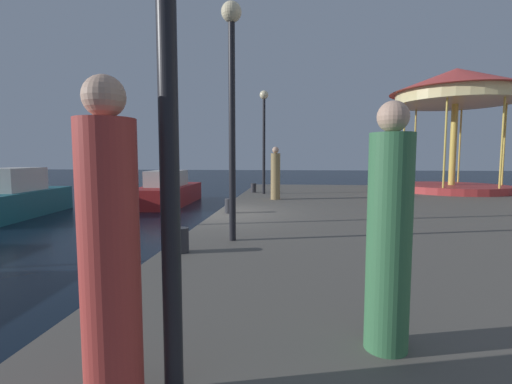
{
  "coord_description": "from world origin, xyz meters",
  "views": [
    {
      "loc": [
        2.14,
        -9.91,
        2.31
      ],
      "look_at": [
        0.77,
        3.69,
        1.04
      ],
      "focal_mm": 25.81,
      "sensor_mm": 36.0,
      "label": 1
    }
  ],
  "objects_px": {
    "bollard_center": "(253,188)",
    "bollard_north": "(229,206)",
    "lamp_post_far_end": "(264,124)",
    "person_far_corner": "(110,259)",
    "carousel": "(455,100)",
    "lamp_post_mid_promenade": "(232,79)",
    "bollard_south": "(181,240)",
    "motorboat_teal": "(13,199)",
    "person_near_carousel": "(275,175)",
    "person_by_the_water": "(389,235)",
    "motorboat_red": "(168,192)"
  },
  "relations": [
    {
      "from": "motorboat_teal",
      "to": "bollard_center",
      "type": "xyz_separation_m",
      "value": [
        9.22,
        2.69,
        0.28
      ]
    },
    {
      "from": "bollard_south",
      "to": "person_far_corner",
      "type": "xyz_separation_m",
      "value": [
        0.72,
        -3.66,
        0.73
      ]
    },
    {
      "from": "lamp_post_far_end",
      "to": "bollard_center",
      "type": "relative_size",
      "value": 10.72
    },
    {
      "from": "motorboat_teal",
      "to": "person_far_corner",
      "type": "height_order",
      "value": "person_far_corner"
    },
    {
      "from": "lamp_post_far_end",
      "to": "bollard_north",
      "type": "bearing_deg",
      "value": -95.35
    },
    {
      "from": "lamp_post_far_end",
      "to": "person_far_corner",
      "type": "bearing_deg",
      "value": -89.28
    },
    {
      "from": "person_near_carousel",
      "to": "motorboat_teal",
      "type": "bearing_deg",
      "value": -179.83
    },
    {
      "from": "carousel",
      "to": "bollard_north",
      "type": "height_order",
      "value": "carousel"
    },
    {
      "from": "bollard_north",
      "to": "bollard_south",
      "type": "height_order",
      "value": "same"
    },
    {
      "from": "lamp_post_mid_promenade",
      "to": "bollard_south",
      "type": "distance_m",
      "value": 2.94
    },
    {
      "from": "lamp_post_far_end",
      "to": "person_by_the_water",
      "type": "height_order",
      "value": "lamp_post_far_end"
    },
    {
      "from": "carousel",
      "to": "person_near_carousel",
      "type": "height_order",
      "value": "carousel"
    },
    {
      "from": "bollard_north",
      "to": "carousel",
      "type": "bearing_deg",
      "value": 40.11
    },
    {
      "from": "lamp_post_far_end",
      "to": "bollard_center",
      "type": "distance_m",
      "value": 2.84
    },
    {
      "from": "person_by_the_water",
      "to": "bollard_south",
      "type": "bearing_deg",
      "value": 132.53
    },
    {
      "from": "carousel",
      "to": "bollard_center",
      "type": "relative_size",
      "value": 14.0
    },
    {
      "from": "motorboat_teal",
      "to": "person_far_corner",
      "type": "distance_m",
      "value": 15.09
    },
    {
      "from": "carousel",
      "to": "lamp_post_mid_promenade",
      "type": "distance_m",
      "value": 13.63
    },
    {
      "from": "lamp_post_mid_promenade",
      "to": "bollard_north",
      "type": "distance_m",
      "value": 4.32
    },
    {
      "from": "motorboat_red",
      "to": "person_by_the_water",
      "type": "bearing_deg",
      "value": -64.88
    },
    {
      "from": "lamp_post_mid_promenade",
      "to": "bollard_south",
      "type": "relative_size",
      "value": 10.58
    },
    {
      "from": "lamp_post_far_end",
      "to": "person_far_corner",
      "type": "height_order",
      "value": "lamp_post_far_end"
    },
    {
      "from": "lamp_post_far_end",
      "to": "person_by_the_water",
      "type": "xyz_separation_m",
      "value": [
        1.97,
        -12.55,
        -2.02
      ]
    },
    {
      "from": "motorboat_red",
      "to": "motorboat_teal",
      "type": "height_order",
      "value": "motorboat_teal"
    },
    {
      "from": "carousel",
      "to": "bollard_north",
      "type": "relative_size",
      "value": 14.0
    },
    {
      "from": "motorboat_teal",
      "to": "bollard_north",
      "type": "distance_m",
      "value": 9.83
    },
    {
      "from": "person_by_the_water",
      "to": "bollard_center",
      "type": "bearing_deg",
      "value": 100.66
    },
    {
      "from": "lamp_post_far_end",
      "to": "bollard_south",
      "type": "xyz_separation_m",
      "value": [
        -0.55,
        -9.8,
        -2.73
      ]
    },
    {
      "from": "motorboat_teal",
      "to": "lamp_post_far_end",
      "type": "height_order",
      "value": "lamp_post_far_end"
    },
    {
      "from": "carousel",
      "to": "bollard_center",
      "type": "distance_m",
      "value": 9.77
    },
    {
      "from": "bollard_center",
      "to": "person_far_corner",
      "type": "relative_size",
      "value": 0.2
    },
    {
      "from": "lamp_post_mid_promenade",
      "to": "person_near_carousel",
      "type": "bearing_deg",
      "value": 86.1
    },
    {
      "from": "motorboat_teal",
      "to": "person_near_carousel",
      "type": "bearing_deg",
      "value": 0.17
    },
    {
      "from": "person_near_carousel",
      "to": "carousel",
      "type": "bearing_deg",
      "value": 27.3
    },
    {
      "from": "motorboat_red",
      "to": "person_by_the_water",
      "type": "distance_m",
      "value": 16.47
    },
    {
      "from": "bollard_south",
      "to": "motorboat_teal",
      "type": "bearing_deg",
      "value": 140.01
    },
    {
      "from": "person_far_corner",
      "to": "motorboat_teal",
      "type": "bearing_deg",
      "value": 131.08
    },
    {
      "from": "lamp_post_far_end",
      "to": "bollard_north",
      "type": "xyz_separation_m",
      "value": [
        -0.52,
        -5.54,
        -2.73
      ]
    },
    {
      "from": "lamp_post_far_end",
      "to": "bollard_north",
      "type": "relative_size",
      "value": 10.72
    },
    {
      "from": "motorboat_teal",
      "to": "person_by_the_water",
      "type": "xyz_separation_m",
      "value": [
        11.69,
        -10.44,
        1.0
      ]
    },
    {
      "from": "lamp_post_far_end",
      "to": "person_far_corner",
      "type": "xyz_separation_m",
      "value": [
        0.17,
        -13.46,
        -2.0
      ]
    },
    {
      "from": "bollard_north",
      "to": "bollard_center",
      "type": "bearing_deg",
      "value": 89.85
    },
    {
      "from": "bollard_center",
      "to": "bollard_north",
      "type": "xyz_separation_m",
      "value": [
        -0.02,
        -6.12,
        0.0
      ]
    },
    {
      "from": "carousel",
      "to": "person_far_corner",
      "type": "relative_size",
      "value": 2.83
    },
    {
      "from": "lamp_post_far_end",
      "to": "person_near_carousel",
      "type": "distance_m",
      "value": 2.96
    },
    {
      "from": "person_near_carousel",
      "to": "person_by_the_water",
      "type": "height_order",
      "value": "person_by_the_water"
    },
    {
      "from": "bollard_center",
      "to": "person_by_the_water",
      "type": "xyz_separation_m",
      "value": [
        2.47,
        -13.13,
        0.72
      ]
    },
    {
      "from": "motorboat_red",
      "to": "person_near_carousel",
      "type": "height_order",
      "value": "person_near_carousel"
    },
    {
      "from": "carousel",
      "to": "bollard_north",
      "type": "xyz_separation_m",
      "value": [
        -8.88,
        -7.48,
        -3.89
      ]
    },
    {
      "from": "motorboat_teal",
      "to": "lamp_post_mid_promenade",
      "type": "bearing_deg",
      "value": -34.42
    }
  ]
}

